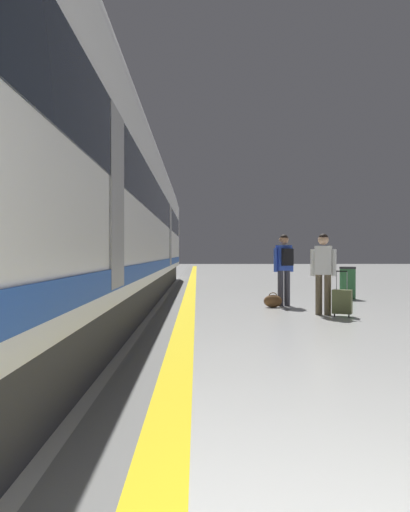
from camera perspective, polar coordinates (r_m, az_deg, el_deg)
safety_line_strip at (r=10.63m, az=-2.13°, el=-6.63°), size 0.36×80.00×0.01m
tactile_edge_band at (r=10.65m, az=-4.00°, el=-6.63°), size 0.65×80.00×0.01m
high_speed_train at (r=11.03m, az=-13.37°, el=6.63°), size 2.94×32.84×4.97m
passenger_near at (r=10.72m, az=13.33°, el=-1.31°), size 0.51×0.31×1.70m
suitcase_near at (r=10.59m, az=15.37°, el=-5.04°), size 0.44×0.36×0.94m
passenger_mid at (r=12.36m, az=9.03°, el=-0.85°), size 0.51×0.42×1.75m
duffel_bag_mid at (r=12.04m, az=7.75°, el=-5.11°), size 0.44×0.26×0.36m
waste_bin at (r=14.71m, az=15.95°, el=-2.94°), size 0.46×0.46×0.91m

